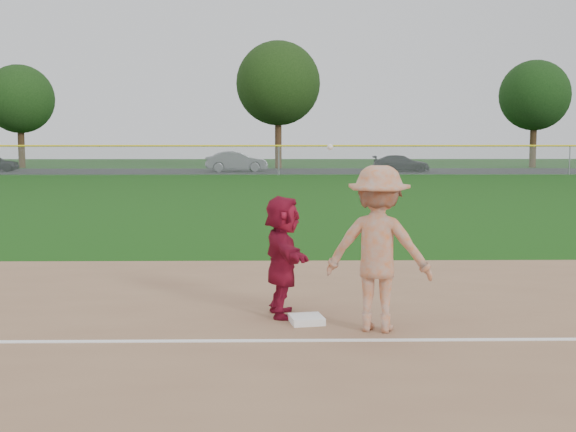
{
  "coord_description": "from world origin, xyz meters",
  "views": [
    {
      "loc": [
        -0.18,
        -9.33,
        2.46
      ],
      "look_at": [
        0.0,
        1.5,
        1.3
      ],
      "focal_mm": 45.0,
      "sensor_mm": 36.0,
      "label": 1
    }
  ],
  "objects_px": {
    "first_base": "(307,319)",
    "car_mid": "(236,161)",
    "car_right": "(401,163)",
    "base_runner": "(283,256)"
  },
  "relations": [
    {
      "from": "first_base",
      "to": "car_mid",
      "type": "relative_size",
      "value": 0.09
    },
    {
      "from": "base_runner",
      "to": "car_right",
      "type": "bearing_deg",
      "value": -19.05
    },
    {
      "from": "first_base",
      "to": "car_mid",
      "type": "distance_m",
      "value": 45.39
    },
    {
      "from": "base_runner",
      "to": "first_base",
      "type": "bearing_deg",
      "value": -149.49
    },
    {
      "from": "car_mid",
      "to": "car_right",
      "type": "height_order",
      "value": "car_mid"
    },
    {
      "from": "car_right",
      "to": "first_base",
      "type": "bearing_deg",
      "value": 174.01
    },
    {
      "from": "first_base",
      "to": "car_right",
      "type": "relative_size",
      "value": 0.1
    },
    {
      "from": "first_base",
      "to": "car_right",
      "type": "distance_m",
      "value": 45.62
    },
    {
      "from": "base_runner",
      "to": "car_mid",
      "type": "xyz_separation_m",
      "value": [
        -3.11,
        44.85,
        -0.08
      ]
    },
    {
      "from": "first_base",
      "to": "car_mid",
      "type": "bearing_deg",
      "value": 94.33
    }
  ]
}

